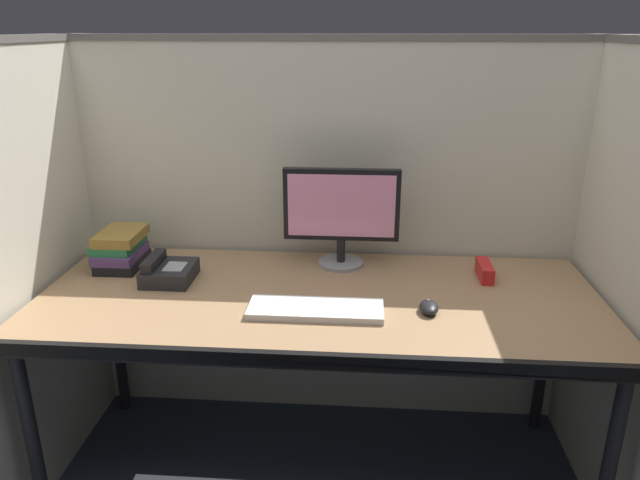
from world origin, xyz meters
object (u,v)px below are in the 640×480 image
at_px(keyboard_main, 315,309).
at_px(computer_mouse, 429,307).
at_px(desk_phone, 168,272).
at_px(red_stapler, 485,270).
at_px(desk, 319,309).
at_px(book_stack, 121,249).
at_px(monitor_center, 341,211).

height_order(keyboard_main, computer_mouse, computer_mouse).
distance_m(desk_phone, red_stapler, 1.14).
distance_m(desk, red_stapler, 0.63).
bearing_deg(red_stapler, book_stack, 179.41).
xyz_separation_m(desk, desk_phone, (-0.55, 0.10, 0.08)).
height_order(computer_mouse, red_stapler, red_stapler).
height_order(monitor_center, red_stapler, monitor_center).
height_order(desk, desk_phone, desk_phone).
bearing_deg(desk_phone, monitor_center, 17.59).
height_order(book_stack, red_stapler, book_stack).
distance_m(book_stack, desk_phone, 0.25).
relative_size(desk, book_stack, 8.32).
distance_m(monitor_center, keyboard_main, 0.46).
height_order(computer_mouse, book_stack, book_stack).
bearing_deg(desk_phone, book_stack, 150.76).
bearing_deg(computer_mouse, red_stapler, 52.36).
xyz_separation_m(keyboard_main, book_stack, (-0.77, 0.34, 0.06)).
bearing_deg(monitor_center, desk, -102.21).
bearing_deg(desk, keyboard_main, -90.36).
bearing_deg(keyboard_main, book_stack, 156.19).
relative_size(desk, computer_mouse, 19.79).
height_order(monitor_center, keyboard_main, monitor_center).
relative_size(monitor_center, desk_phone, 2.26).
height_order(monitor_center, computer_mouse, monitor_center).
relative_size(desk, keyboard_main, 4.42).
relative_size(keyboard_main, desk_phone, 2.26).
distance_m(keyboard_main, desk_phone, 0.59).
bearing_deg(computer_mouse, book_stack, 164.69).
distance_m(desk, keyboard_main, 0.13).
relative_size(computer_mouse, book_stack, 0.42).
xyz_separation_m(monitor_center, red_stapler, (0.52, -0.08, -0.19)).
xyz_separation_m(computer_mouse, book_stack, (-1.13, 0.31, 0.05)).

